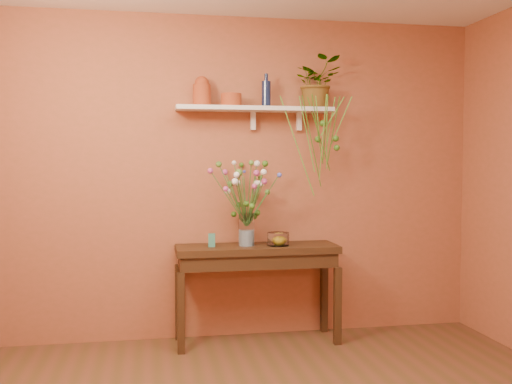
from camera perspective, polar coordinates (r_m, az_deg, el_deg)
The scene contains 13 objects.
room at distance 3.00m, azimuth 5.39°, elevation 0.38°, with size 4.04×4.04×2.70m.
sideboard at distance 4.80m, azimuth 0.10°, elevation -6.62°, with size 1.32×0.42×0.80m.
wall_shelf at distance 4.85m, azimuth 0.00°, elevation 8.07°, with size 1.30×0.24×0.19m.
terracotta_jug at distance 4.82m, azimuth -5.33°, elevation 9.75°, with size 0.16×0.16×0.24m.
terracotta_pot at distance 4.81m, azimuth -2.44°, elevation 9.00°, with size 0.17×0.17×0.10m, color #9C3519.
blue_bottle at distance 4.88m, azimuth 1.01°, elevation 9.63°, with size 0.08×0.08×0.27m.
spider_plant at distance 5.02m, azimuth 5.99°, elevation 10.60°, with size 0.39×0.33×0.43m, color #376A1B.
plant_fronds at distance 4.84m, azimuth 6.68°, elevation 5.56°, with size 0.59×0.28×0.82m.
glass_vase at distance 4.75m, azimuth -0.94°, elevation -3.91°, with size 0.13×0.13×0.27m.
bouquet at distance 4.73m, azimuth -1.00°, elevation 0.70°, with size 0.57×0.56×0.54m.
glass_bowl at distance 4.76m, azimuth 2.18°, elevation -4.68°, with size 0.18×0.18×0.11m.
lemon at distance 4.78m, azimuth 2.25°, elevation -4.73°, with size 0.08×0.08×0.08m, color yellow.
carton at distance 4.71m, azimuth -4.35°, elevation -4.73°, with size 0.05×0.04×0.11m, color teal.
Camera 1 is at (-0.82, -2.88, 1.49)m, focal length 40.84 mm.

